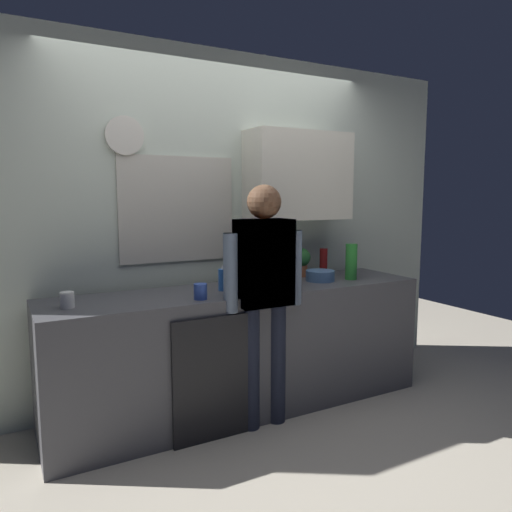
# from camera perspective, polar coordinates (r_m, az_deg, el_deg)

# --- Properties ---
(ground_plane) EXTENTS (8.00, 8.00, 0.00)m
(ground_plane) POSITION_cam_1_polar(r_m,az_deg,el_deg) (3.44, 0.91, -19.26)
(ground_plane) COLOR beige
(kitchen_counter) EXTENTS (2.73, 0.64, 0.88)m
(kitchen_counter) POSITION_cam_1_polar(r_m,az_deg,el_deg) (3.51, -1.54, -10.88)
(kitchen_counter) COLOR #4C4C51
(kitchen_counter) RESTS_ON ground_plane
(dishwasher_panel) EXTENTS (0.56, 0.02, 0.79)m
(dishwasher_panel) POSITION_cam_1_polar(r_m,az_deg,el_deg) (3.10, -4.83, -14.31)
(dishwasher_panel) COLOR black
(dishwasher_panel) RESTS_ON ground_plane
(back_wall_assembly) EXTENTS (4.33, 0.42, 2.60)m
(back_wall_assembly) POSITION_cam_1_polar(r_m,az_deg,el_deg) (3.74, -3.37, 4.51)
(back_wall_assembly) COLOR silver
(back_wall_assembly) RESTS_ON ground_plane
(coffee_maker) EXTENTS (0.20, 0.20, 0.33)m
(coffee_maker) POSITION_cam_1_polar(r_m,az_deg,el_deg) (3.45, 1.49, -1.19)
(coffee_maker) COLOR black
(coffee_maker) RESTS_ON kitchen_counter
(bottle_red_vinegar) EXTENTS (0.06, 0.06, 0.22)m
(bottle_red_vinegar) POSITION_cam_1_polar(r_m,az_deg,el_deg) (3.98, 7.99, -0.66)
(bottle_red_vinegar) COLOR maroon
(bottle_red_vinegar) RESTS_ON kitchen_counter
(bottle_clear_soda) EXTENTS (0.09, 0.09, 0.28)m
(bottle_clear_soda) POSITION_cam_1_polar(r_m,az_deg,el_deg) (3.80, 11.21, -0.65)
(bottle_clear_soda) COLOR #2D8C33
(bottle_clear_soda) RESTS_ON kitchen_counter
(bottle_olive_oil) EXTENTS (0.06, 0.06, 0.25)m
(bottle_olive_oil) POSITION_cam_1_polar(r_m,az_deg,el_deg) (3.94, 11.40, -0.60)
(bottle_olive_oil) COLOR olive
(bottle_olive_oil) RESTS_ON kitchen_counter
(cup_white_mug) EXTENTS (0.08, 0.08, 0.09)m
(cup_white_mug) POSITION_cam_1_polar(r_m,az_deg,el_deg) (3.01, -21.45, -4.87)
(cup_white_mug) COLOR white
(cup_white_mug) RESTS_ON kitchen_counter
(cup_terracotta_mug) EXTENTS (0.08, 0.08, 0.09)m
(cup_terracotta_mug) POSITION_cam_1_polar(r_m,az_deg,el_deg) (3.33, -1.71, -3.28)
(cup_terracotta_mug) COLOR #B26647
(cup_terracotta_mug) RESTS_ON kitchen_counter
(cup_blue_mug) EXTENTS (0.08, 0.08, 0.10)m
(cup_blue_mug) POSITION_cam_1_polar(r_m,az_deg,el_deg) (3.05, -6.59, -4.20)
(cup_blue_mug) COLOR #3351B2
(cup_blue_mug) RESTS_ON kitchen_counter
(mixing_bowl) EXTENTS (0.22, 0.22, 0.08)m
(mixing_bowl) POSITION_cam_1_polar(r_m,az_deg,el_deg) (3.71, 7.61, -2.32)
(mixing_bowl) COLOR #4C72A5
(mixing_bowl) RESTS_ON kitchen_counter
(potted_plant) EXTENTS (0.15, 0.15, 0.23)m
(potted_plant) POSITION_cam_1_polar(r_m,az_deg,el_deg) (3.88, 5.38, -0.50)
(potted_plant) COLOR #9E5638
(potted_plant) RESTS_ON kitchen_counter
(dish_soap) EXTENTS (0.06, 0.06, 0.18)m
(dish_soap) POSITION_cam_1_polar(r_m,az_deg,el_deg) (3.31, -4.00, -2.77)
(dish_soap) COLOR blue
(dish_soap) RESTS_ON kitchen_counter
(person_at_sink) EXTENTS (0.57, 0.22, 1.60)m
(person_at_sink) POSITION_cam_1_polar(r_m,az_deg,el_deg) (3.13, 0.94, -3.54)
(person_at_sink) COLOR black
(person_at_sink) RESTS_ON ground_plane
(person_guest) EXTENTS (0.57, 0.22, 1.60)m
(person_guest) POSITION_cam_1_polar(r_m,az_deg,el_deg) (3.13, 0.94, -3.54)
(person_guest) COLOR #3F4766
(person_guest) RESTS_ON ground_plane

